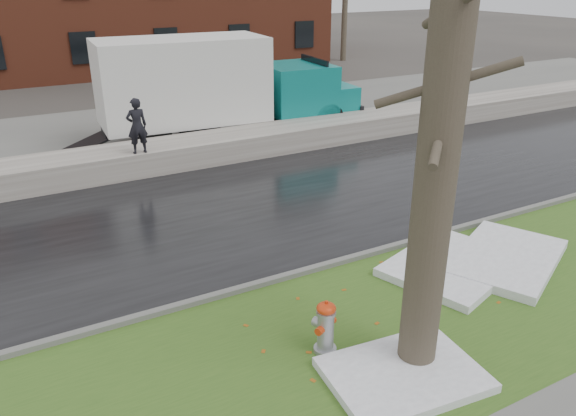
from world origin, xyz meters
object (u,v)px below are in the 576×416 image
tree (440,137)px  box_truck (215,86)px  fire_hydrant (325,325)px  worker (137,126)px

tree → box_truck: bearing=81.0°
fire_hydrant → worker: worker is taller
box_truck → fire_hydrant: bearing=-100.7°
tree → box_truck: 13.23m
tree → fire_hydrant: bearing=140.2°
fire_hydrant → worker: bearing=67.7°
fire_hydrant → tree: size_ratio=0.13×
box_truck → worker: size_ratio=6.77×
tree → worker: (-1.40, 10.24, -2.05)m
fire_hydrant → box_truck: box_truck is taller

